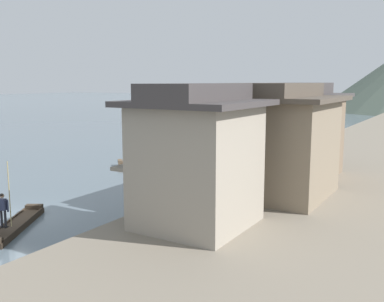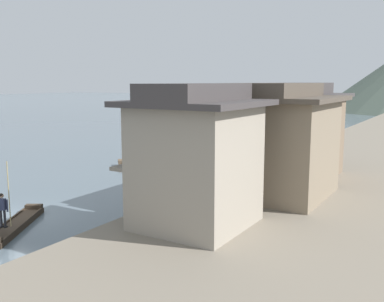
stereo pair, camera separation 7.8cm
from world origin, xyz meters
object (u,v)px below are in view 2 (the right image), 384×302
(boat_moored_second, at_px, (141,162))
(boat_foreground_poled, at_px, (15,225))
(boat_moored_nearest, at_px, (318,135))
(house_waterfront_tall, at_px, (298,130))
(house_waterfront_nearest, at_px, (196,157))
(boat_moored_far, at_px, (221,146))
(boatman_person, at_px, (3,206))
(boat_moored_third, at_px, (272,156))
(house_waterfront_second, at_px, (272,141))

(boat_moored_second, bearing_deg, boat_foreground_poled, -73.26)
(boat_moored_nearest, bearing_deg, house_waterfront_tall, -77.36)
(house_waterfront_nearest, xyz_separation_m, house_waterfront_tall, (0.33, 12.77, -0.00))
(boat_moored_nearest, xyz_separation_m, boat_moored_far, (-6.22, -14.52, -0.08))
(boat_foreground_poled, relative_size, boat_moored_nearest, 0.93)
(boat_moored_nearest, distance_m, boat_moored_second, 27.84)
(boat_foreground_poled, bearing_deg, boat_moored_nearest, 86.59)
(boat_moored_second, bearing_deg, boatman_person, -72.21)
(boat_foreground_poled, distance_m, house_waterfront_tall, 18.40)
(boat_moored_third, bearing_deg, house_waterfront_nearest, -77.51)
(boat_moored_nearest, distance_m, house_waterfront_tall, 28.04)
(boat_foreground_poled, distance_m, house_waterfront_second, 13.92)
(boatman_person, xyz_separation_m, boat_moored_third, (2.91, 25.54, -1.17))
(house_waterfront_nearest, bearing_deg, house_waterfront_second, 83.22)
(house_waterfront_tall, bearing_deg, boat_moored_nearest, 102.64)
(boat_foreground_poled, xyz_separation_m, house_waterfront_nearest, (8.32, 3.05, 3.64))
(boat_foreground_poled, height_order, house_waterfront_tall, house_waterfront_tall)
(boat_moored_third, bearing_deg, boat_moored_far, 151.25)
(boat_moored_second, relative_size, house_waterfront_tall, 0.57)
(boatman_person, distance_m, boat_moored_nearest, 44.08)
(boat_foreground_poled, height_order, boatman_person, boatman_person)
(boat_foreground_poled, bearing_deg, house_waterfront_tall, 61.34)
(boat_foreground_poled, distance_m, house_waterfront_nearest, 9.58)
(boatman_person, xyz_separation_m, boat_moored_second, (-5.52, 17.19, -1.18))
(boat_moored_third, height_order, house_waterfront_nearest, house_waterfront_nearest)
(house_waterfront_nearest, bearing_deg, house_waterfront_tall, 88.51)
(boat_moored_nearest, bearing_deg, boat_foreground_poled, -93.41)
(house_waterfront_second, distance_m, house_waterfront_tall, 5.97)
(boat_foreground_poled, distance_m, boat_moored_nearest, 43.05)
(boat_moored_nearest, relative_size, boat_moored_third, 1.38)
(boat_foreground_poled, bearing_deg, boatman_person, -57.88)
(boat_moored_nearest, distance_m, house_waterfront_nearest, 40.49)
(boat_foreground_poled, bearing_deg, boat_moored_third, 81.71)
(boat_foreground_poled, bearing_deg, house_waterfront_second, 47.24)
(boatman_person, relative_size, house_waterfront_second, 0.43)
(house_waterfront_tall, bearing_deg, boat_moored_far, 134.26)
(boat_moored_far, bearing_deg, boat_moored_second, -95.56)
(house_waterfront_second, bearing_deg, boat_moored_far, 124.53)
(house_waterfront_second, bearing_deg, house_waterfront_nearest, -96.78)
(house_waterfront_second, bearing_deg, boat_moored_nearest, 101.22)
(boat_moored_nearest, bearing_deg, boatman_person, -92.48)
(house_waterfront_nearest, relative_size, house_waterfront_second, 0.87)
(boatman_person, relative_size, boat_moored_second, 0.87)
(boat_moored_nearest, height_order, house_waterfront_second, house_waterfront_second)
(boatman_person, distance_m, house_waterfront_tall, 18.81)
(boat_moored_far, relative_size, house_waterfront_second, 0.55)
(boat_foreground_poled, height_order, house_waterfront_nearest, house_waterfront_nearest)
(boat_foreground_poled, xyz_separation_m, boat_moored_far, (-3.66, 28.45, 0.02))
(boatman_person, bearing_deg, boat_moored_third, 83.50)
(boat_moored_nearest, bearing_deg, boat_moored_far, -113.20)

